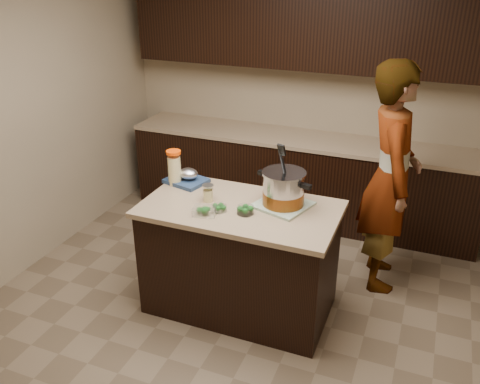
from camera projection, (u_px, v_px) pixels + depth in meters
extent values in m
plane|color=brown|center=(240.00, 305.00, 4.14)|extent=(4.00, 4.00, 0.00)
cube|color=tan|center=(312.00, 87.00, 5.25)|extent=(4.00, 0.04, 2.70)
cube|color=tan|center=(40.00, 324.00, 1.88)|extent=(4.00, 0.04, 2.70)
cube|color=tan|center=(18.00, 119.00, 4.23)|extent=(0.04, 4.00, 2.70)
cube|color=black|center=(299.00, 179.00, 5.38)|extent=(3.60, 0.60, 0.86)
cube|color=tan|center=(301.00, 139.00, 5.19)|extent=(3.60, 0.63, 0.04)
cube|color=black|center=(311.00, 29.00, 4.84)|extent=(3.60, 0.35, 0.75)
cube|color=black|center=(240.00, 260.00, 3.95)|extent=(1.40, 0.75, 0.86)
cube|color=tan|center=(240.00, 209.00, 3.76)|extent=(1.46, 0.81, 0.04)
cube|color=#58825C|center=(283.00, 205.00, 3.76)|extent=(0.45, 0.45, 0.02)
cylinder|color=#B7B7BC|center=(284.00, 189.00, 3.71)|extent=(0.38, 0.38, 0.24)
cylinder|color=brown|center=(283.00, 198.00, 3.73)|extent=(0.38, 0.38, 0.10)
cylinder|color=#B7B7BC|center=(284.00, 173.00, 3.65)|extent=(0.40, 0.40, 0.02)
cube|color=black|center=(263.00, 173.00, 3.78)|extent=(0.08, 0.06, 0.03)
cube|color=black|center=(306.00, 186.00, 3.57)|extent=(0.08, 0.06, 0.03)
cylinder|color=black|center=(283.00, 166.00, 3.60)|extent=(0.06, 0.13, 0.29)
cylinder|color=beige|center=(175.00, 171.00, 4.07)|extent=(0.13, 0.13, 0.24)
cylinder|color=white|center=(174.00, 169.00, 4.07)|extent=(0.15, 0.15, 0.26)
cylinder|color=#FF4805|center=(173.00, 152.00, 4.01)|extent=(0.15, 0.15, 0.02)
cylinder|color=beige|center=(208.00, 195.00, 3.82)|extent=(0.10, 0.10, 0.09)
cylinder|color=white|center=(208.00, 194.00, 3.82)|extent=(0.11, 0.11, 0.12)
cylinder|color=silver|center=(208.00, 185.00, 3.79)|extent=(0.11, 0.11, 0.02)
cylinder|color=silver|center=(219.00, 208.00, 3.68)|extent=(0.12, 0.12, 0.05)
cylinder|color=silver|center=(245.00, 210.00, 3.64)|extent=(0.12, 0.12, 0.06)
cube|color=silver|center=(205.00, 211.00, 3.63)|extent=(0.19, 0.15, 0.06)
cube|color=navy|center=(186.00, 181.00, 4.14)|extent=(0.36, 0.32, 0.03)
ellipsoid|color=silver|center=(188.00, 174.00, 4.11)|extent=(0.16, 0.13, 0.09)
imported|color=gray|center=(390.00, 178.00, 4.09)|extent=(0.60, 0.78, 1.91)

